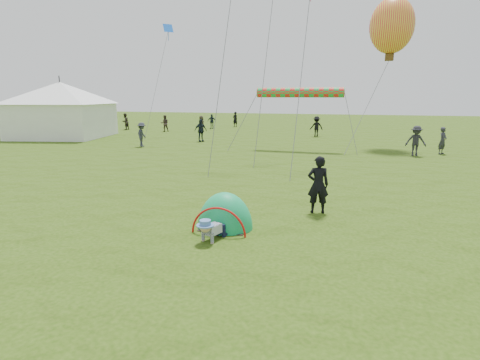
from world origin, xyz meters
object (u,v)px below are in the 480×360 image
(standing_adult, at_px, (318,185))
(event_marquee, at_px, (62,108))
(popup_tent, at_px, (225,227))
(balloon_kite, at_px, (392,29))
(crawling_toddler, at_px, (211,229))

(standing_adult, xyz_separation_m, event_marquee, (-23.22, 15.91, 1.64))
(popup_tent, bearing_deg, balloon_kite, 73.94)
(popup_tent, relative_size, event_marquee, 0.27)
(standing_adult, bearing_deg, balloon_kite, -113.55)
(standing_adult, distance_m, event_marquee, 28.20)
(crawling_toddler, distance_m, balloon_kite, 22.30)
(crawling_toddler, bearing_deg, standing_adult, 71.27)
(crawling_toddler, height_order, standing_adult, standing_adult)
(standing_adult, height_order, balloon_kite, balloon_kite)
(standing_adult, bearing_deg, popup_tent, 28.67)
(crawling_toddler, distance_m, popup_tent, 1.03)
(crawling_toddler, relative_size, popup_tent, 0.40)
(crawling_toddler, height_order, balloon_kite, balloon_kite)
(popup_tent, bearing_deg, standing_adult, 41.56)
(crawling_toddler, xyz_separation_m, standing_adult, (2.31, 3.05, 0.58))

